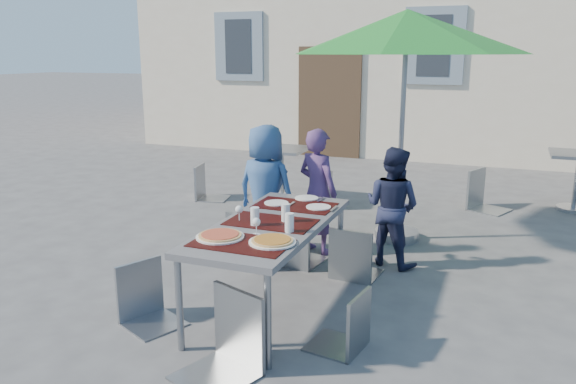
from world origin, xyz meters
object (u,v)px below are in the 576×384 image
at_px(chair_0, 249,208).
at_px(bg_chair_l_0, 206,162).
at_px(child_1, 318,191).
at_px(cafe_table_0, 282,164).
at_px(pizza_near_right, 272,241).
at_px(patio_umbrella, 407,34).
at_px(bg_chair_l_1, 485,165).
at_px(dining_table, 271,229).
at_px(chair_2, 355,222).
at_px(chair_5, 226,285).
at_px(child_2, 392,207).
at_px(chair_1, 294,206).
at_px(chair_3, 144,258).
at_px(chair_4, 348,286).
at_px(pizza_near_left, 220,236).
at_px(child_0, 266,190).
at_px(bg_chair_r_0, 322,170).

distance_m(chair_0, bg_chair_l_0, 2.72).
distance_m(child_1, cafe_table_0, 2.28).
height_order(pizza_near_right, patio_umbrella, patio_umbrella).
bearing_deg(bg_chair_l_1, child_1, -123.09).
relative_size(dining_table, chair_0, 1.86).
distance_m(pizza_near_right, chair_2, 1.38).
height_order(chair_5, cafe_table_0, chair_5).
xyz_separation_m(child_2, chair_2, (-0.25, -0.51, -0.04)).
bearing_deg(chair_1, bg_chair_l_1, 59.85).
distance_m(chair_3, bg_chair_l_0, 3.85).
bearing_deg(bg_chair_l_0, chair_4, -48.20).
distance_m(chair_0, chair_3, 1.45).
bearing_deg(chair_1, bg_chair_l_0, 136.80).
height_order(pizza_near_right, chair_1, chair_1).
xyz_separation_m(chair_2, chair_3, (-1.31, -1.44, -0.03)).
height_order(pizza_near_left, chair_0, chair_0).
relative_size(chair_1, chair_5, 0.99).
bearing_deg(pizza_near_right, bg_chair_l_1, 73.55).
height_order(child_2, patio_umbrella, patio_umbrella).
bearing_deg(bg_chair_l_1, cafe_table_0, -170.19).
xyz_separation_m(child_0, chair_3, (-0.24, -1.83, -0.16)).
height_order(chair_0, bg_chair_l_0, chair_0).
height_order(child_2, bg_chair_l_0, child_2).
bearing_deg(chair_0, dining_table, -54.75).
relative_size(pizza_near_left, bg_chair_l_1, 0.35).
distance_m(pizza_near_left, child_1, 1.96).
xyz_separation_m(child_1, bg_chair_l_0, (-2.21, 1.54, -0.11)).
bearing_deg(bg_chair_r_0, chair_1, -79.04).
distance_m(child_1, patio_umbrella, 1.91).
bearing_deg(patio_umbrella, cafe_table_0, 147.64).
bearing_deg(child_2, child_0, 24.79).
height_order(chair_1, bg_chair_l_0, chair_1).
relative_size(child_1, chair_0, 1.34).
height_order(pizza_near_right, chair_3, chair_3).
height_order(chair_1, chair_2, chair_1).
xyz_separation_m(child_0, bg_chair_r_0, (-0.01, 1.96, -0.17)).
height_order(pizza_near_left, child_2, child_2).
relative_size(pizza_near_left, child_0, 0.26).
xyz_separation_m(chair_3, bg_chair_l_1, (2.32, 4.44, 0.08)).
xyz_separation_m(chair_0, chair_1, (0.43, 0.15, 0.03)).
relative_size(chair_1, bg_chair_l_0, 1.10).
bearing_deg(child_1, chair_2, 156.60).
xyz_separation_m(child_1, bg_chair_l_1, (1.57, 2.42, -0.06)).
distance_m(pizza_near_right, cafe_table_0, 4.14).
relative_size(child_2, chair_4, 1.42).
distance_m(chair_5, cafe_table_0, 4.60).
bearing_deg(bg_chair_r_0, pizza_near_left, -83.77).
relative_size(child_1, bg_chair_l_0, 1.41).
bearing_deg(pizza_near_right, patio_umbrella, 80.79).
bearing_deg(chair_1, dining_table, -80.14).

